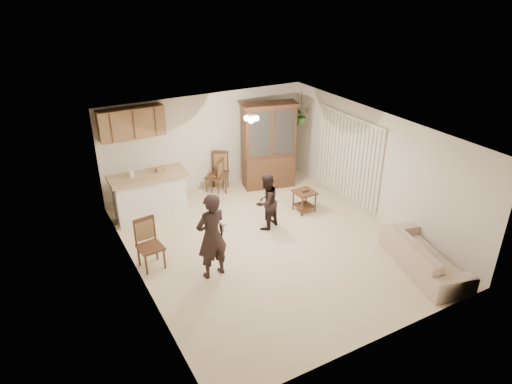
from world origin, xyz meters
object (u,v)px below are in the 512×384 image
sofa (425,252)px  chair_bar (151,254)px  china_hutch (269,146)px  chair_hutch_right (215,182)px  adult (212,234)px  side_table (304,201)px  child (266,201)px  chair_hutch_left (220,180)px

sofa → chair_bar: 5.28m
china_hutch → chair_hutch_right: 1.68m
china_hutch → chair_hutch_right: (-1.39, 0.40, -0.86)m
adult → china_hutch: size_ratio=0.80×
side_table → chair_bar: bearing=-172.9°
chair_bar → china_hutch: bearing=23.0°
china_hutch → adult: bearing=-121.4°
adult → child: bearing=-156.5°
chair_hutch_left → chair_hutch_right: 0.13m
chair_hutch_left → sofa: bearing=-35.2°
sofa → child: (-1.89, 2.84, 0.31)m
side_table → chair_bar: size_ratio=0.57×
side_table → chair_bar: (-3.90, -0.48, 0.02)m
chair_hutch_left → chair_hutch_right: chair_hutch_left is taller
china_hutch → chair_hutch_right: size_ratio=2.49×
china_hutch → chair_bar: china_hutch is taller
sofa → child: bearing=47.8°
china_hutch → chair_hutch_left: 1.56m
chair_bar → child: bearing=-0.8°
side_table → chair_hutch_left: (-1.28, 2.04, 0.02)m
side_table → child: bearing=-168.8°
child → chair_hutch_right: size_ratio=1.49×
chair_bar → chair_hutch_left: (2.62, 2.52, 0.01)m
adult → child: 2.07m
child → china_hutch: china_hutch is taller
side_table → chair_hutch_right: size_ratio=0.64×
side_table → chair_hutch_right: bearing=124.1°
sofa → chair_hutch_right: 5.56m
sofa → chair_hutch_right: size_ratio=2.06×
child → sofa: bearing=101.4°
sofa → side_table: bearing=27.0°
sofa → side_table: 3.15m
sofa → chair_hutch_left: chair_hutch_left is taller
adult → chair_hutch_right: 3.76m
side_table → chair_hutch_right: 2.50m
adult → child: adult is taller
china_hutch → child: bearing=-108.2°
china_hutch → chair_hutch_left: china_hutch is taller
sofa → chair_bar: (-4.60, 2.59, -0.08)m
child → chair_bar: size_ratio=1.33×
sofa → chair_bar: size_ratio=1.84×
chair_hutch_right → adult: bearing=23.6°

